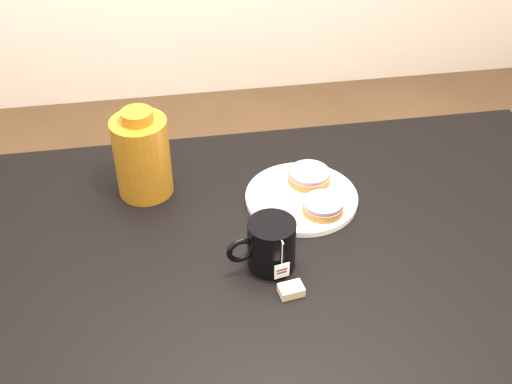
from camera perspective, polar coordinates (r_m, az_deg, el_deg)
table at (r=1.34m, az=2.47°, el=-8.14°), size 1.40×0.90×0.75m
plate at (r=1.41m, az=4.07°, el=-0.44°), size 0.25×0.25×0.02m
bagel_back at (r=1.44m, az=4.74°, el=1.43°), size 0.12×0.12×0.03m
bagel_front at (r=1.36m, az=5.96°, el=-1.26°), size 0.11×0.11×0.03m
mug at (r=1.22m, az=1.29°, el=-4.67°), size 0.15×0.11×0.10m
teabag_pouch at (r=1.20m, az=3.14°, el=-8.69°), size 0.05×0.04×0.02m
bagel_package at (r=1.40m, az=-10.09°, el=3.21°), size 0.16×0.16×0.20m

